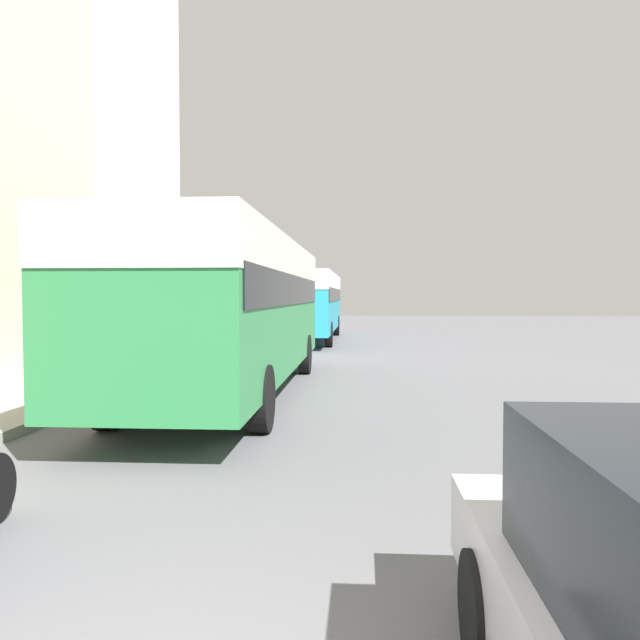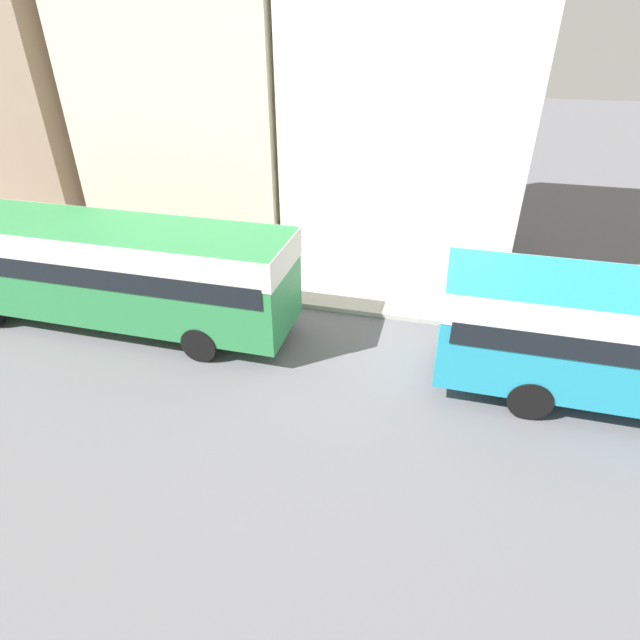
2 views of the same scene
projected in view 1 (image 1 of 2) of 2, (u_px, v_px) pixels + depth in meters
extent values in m
cube|color=silver|center=(47.00, 149.00, 20.56)|extent=(6.69, 7.60, 13.69)
cube|color=#2D8447|center=(232.00, 306.00, 12.57)|extent=(2.50, 11.13, 2.60)
cube|color=silver|center=(232.00, 261.00, 12.54)|extent=(2.53, 11.19, 0.78)
cube|color=black|center=(232.00, 290.00, 12.56)|extent=(2.55, 10.69, 0.57)
cylinder|color=black|center=(216.00, 354.00, 16.14)|extent=(0.28, 1.00, 1.00)
cylinder|color=black|center=(305.00, 354.00, 15.99)|extent=(0.28, 1.00, 1.00)
cylinder|color=black|center=(108.00, 397.00, 9.26)|extent=(0.28, 1.00, 1.00)
cylinder|color=black|center=(261.00, 399.00, 9.11)|extent=(0.28, 1.00, 1.00)
cube|color=teal|center=(306.00, 302.00, 27.79)|extent=(2.59, 11.46, 2.47)
cube|color=white|center=(306.00, 282.00, 27.76)|extent=(2.62, 11.52, 0.74)
cube|color=black|center=(306.00, 295.00, 27.78)|extent=(2.64, 11.01, 0.54)
cylinder|color=black|center=(289.00, 325.00, 31.46)|extent=(0.28, 1.00, 1.00)
cylinder|color=black|center=(336.00, 326.00, 31.30)|extent=(0.28, 1.00, 1.00)
cylinder|color=black|center=(268.00, 334.00, 24.38)|extent=(0.28, 1.00, 1.00)
cylinder|color=black|center=(329.00, 334.00, 24.22)|extent=(0.28, 1.00, 1.00)
cylinder|color=black|center=(487.00, 612.00, 3.32)|extent=(0.22, 0.64, 0.64)
cylinder|color=#232838|center=(218.00, 332.00, 25.48)|extent=(0.32, 0.32, 0.76)
cylinder|color=#33477F|center=(218.00, 315.00, 25.45)|extent=(0.40, 0.40, 0.63)
sphere|color=tan|center=(218.00, 304.00, 25.44)|extent=(0.21, 0.21, 0.21)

